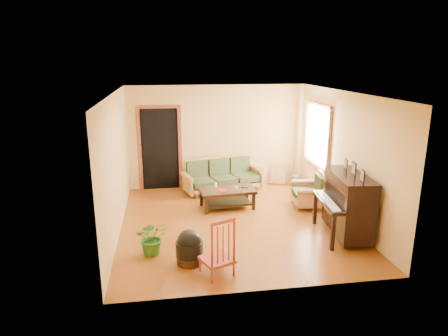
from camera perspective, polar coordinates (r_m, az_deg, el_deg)
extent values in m
plane|color=#632F0D|center=(8.19, 1.46, -7.76)|extent=(5.00, 5.00, 0.00)
cube|color=black|center=(10.13, -9.13, 2.66)|extent=(1.08, 0.16, 2.05)
cube|color=white|center=(9.57, 13.28, 4.61)|extent=(0.12, 1.36, 1.46)
cube|color=#9F6E3A|center=(9.93, -0.15, -1.03)|extent=(2.09, 1.28, 0.83)
cube|color=black|center=(8.88, 0.45, -4.37)|extent=(1.25, 0.76, 0.44)
cube|color=#9F6E3A|center=(9.10, 11.85, -3.07)|extent=(0.85, 0.88, 0.78)
cube|color=black|center=(7.73, 17.32, -5.16)|extent=(0.94, 1.43, 1.20)
cylinder|color=black|center=(6.60, -4.95, -11.71)|extent=(0.47, 0.47, 0.43)
cube|color=maroon|center=(6.16, -1.05, -10.99)|extent=(0.60, 0.62, 0.95)
cube|color=#B3823B|center=(10.63, 7.68, -0.84)|extent=(0.42, 0.24, 0.56)
cylinder|color=#304A91|center=(10.63, 10.21, -1.76)|extent=(0.28, 0.28, 0.27)
imported|color=#265F1B|center=(6.92, -10.18, -9.72)|extent=(0.58, 0.51, 0.61)
imported|color=maroon|center=(8.63, -0.72, -3.35)|extent=(0.24, 0.27, 0.02)
cylinder|color=silver|center=(8.91, -1.19, -2.47)|extent=(0.08, 0.08, 0.11)
cylinder|color=silver|center=(8.79, 1.76, -2.88)|extent=(0.11, 0.11, 0.06)
cube|color=black|center=(8.90, 2.93, -2.81)|extent=(0.17, 0.08, 0.02)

